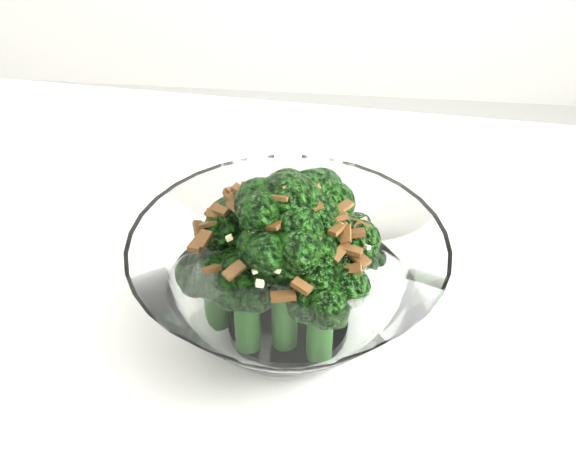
{
  "coord_description": "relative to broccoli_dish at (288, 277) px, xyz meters",
  "views": [
    {
      "loc": [
        0.35,
        -0.36,
        1.14
      ],
      "look_at": [
        0.31,
        0.03,
        0.84
      ],
      "focal_mm": 50.0,
      "sensor_mm": 36.0,
      "label": 1
    }
  ],
  "objects": [
    {
      "name": "broccoli_dish",
      "position": [
        0.0,
        0.0,
        0.0
      ],
      "size": [
        0.2,
        0.2,
        0.13
      ],
      "color": "white",
      "rests_on": "table"
    }
  ]
}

